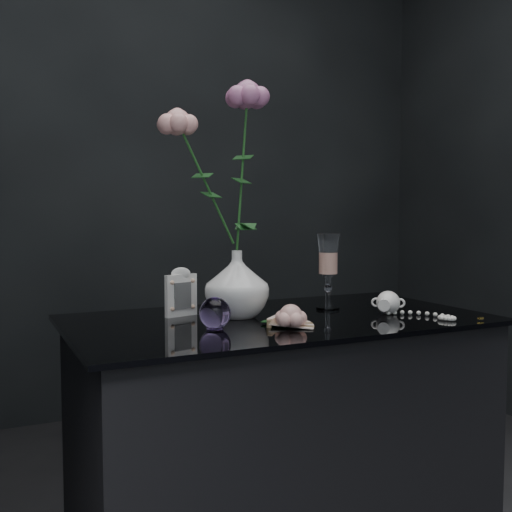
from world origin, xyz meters
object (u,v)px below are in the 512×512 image
pearl_jar (388,302)px  vase (237,284)px  wine_glass (328,272)px  paperweight (215,313)px  loose_rose (291,316)px  picture_frame (181,292)px

pearl_jar → vase: bearing=-161.1°
wine_glass → paperweight: wine_glass is taller
vase → loose_rose: size_ratio=1.04×
paperweight → loose_rose: bearing=-23.1°
picture_frame → paperweight: picture_frame is taller
picture_frame → vase: bearing=-47.8°
picture_frame → pearl_jar: picture_frame is taller
wine_glass → pearl_jar: (0.10, -0.13, -0.07)m
picture_frame → pearl_jar: (0.50, -0.20, -0.03)m
paperweight → pearl_jar: paperweight is taller
wine_glass → pearl_jar: wine_glass is taller
vase → pearl_jar: size_ratio=0.76×
vase → wine_glass: (0.28, 0.01, 0.02)m
picture_frame → paperweight: 0.20m
paperweight → pearl_jar: bearing=-0.2°
picture_frame → paperweight: (0.02, -0.20, -0.03)m
pearl_jar → picture_frame: bearing=-165.1°
picture_frame → paperweight: bearing=-100.6°
vase → loose_rose: (0.05, -0.19, -0.06)m
pearl_jar → paperweight: bearing=-143.8°
wine_glass → picture_frame: wine_glass is taller
vase → paperweight: bearing=-131.9°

